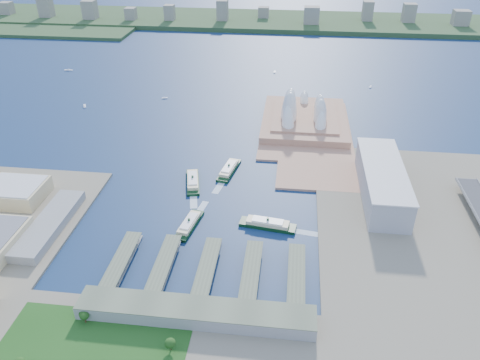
# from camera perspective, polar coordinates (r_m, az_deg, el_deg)

# --- Properties ---
(ground) EXTENTS (3000.00, 3000.00, 0.00)m
(ground) POSITION_cam_1_polar(r_m,az_deg,el_deg) (514.78, -4.03, -5.42)
(ground) COLOR #0E1F42
(ground) RESTS_ON ground
(east_land) EXTENTS (240.00, 500.00, 3.00)m
(east_land) POSITION_cam_1_polar(r_m,az_deg,el_deg) (492.94, 23.88, -10.23)
(east_land) COLOR gray
(east_land) RESTS_ON ground
(peninsula) EXTENTS (135.00, 220.00, 3.00)m
(peninsula) POSITION_cam_1_polar(r_m,az_deg,el_deg) (732.20, 8.01, 6.21)
(peninsula) COLOR tan
(peninsula) RESTS_ON ground
(far_shore) EXTENTS (2200.00, 260.00, 12.00)m
(far_shore) POSITION_cam_1_polar(r_m,az_deg,el_deg) (1420.32, 3.40, 18.81)
(far_shore) COLOR #2D4926
(far_shore) RESTS_ON ground
(opera_house) EXTENTS (134.00, 180.00, 58.00)m
(opera_house) POSITION_cam_1_polar(r_m,az_deg,el_deg) (738.55, 7.99, 9.01)
(opera_house) COLOR white
(opera_house) RESTS_ON peninsula
(toaster_building) EXTENTS (45.00, 155.00, 35.00)m
(toaster_building) POSITION_cam_1_polar(r_m,az_deg,el_deg) (573.83, 16.93, -0.20)
(toaster_building) COLOR #9A9A9F
(toaster_building) RESTS_ON east_land
(ferry_wharves) EXTENTS (184.00, 90.00, 9.30)m
(ferry_wharves) POSITION_cam_1_polar(r_m,az_deg,el_deg) (452.49, -3.99, -10.68)
(ferry_wharves) COLOR #576049
(ferry_wharves) RESTS_ON ground
(terminal_building) EXTENTS (200.00, 28.00, 12.00)m
(terminal_building) POSITION_cam_1_polar(r_m,az_deg,el_deg) (407.31, -5.43, -15.80)
(terminal_building) COLOR gray
(terminal_building) RESTS_ON south_land
(park) EXTENTS (150.00, 110.00, 16.00)m
(park) POSITION_cam_1_polar(r_m,az_deg,el_deg) (392.45, -18.64, -19.77)
(park) COLOR #194714
(park) RESTS_ON south_land
(far_skyline) EXTENTS (1900.00, 140.00, 55.00)m
(far_skyline) POSITION_cam_1_polar(r_m,az_deg,el_deg) (1394.05, 3.39, 19.99)
(far_skyline) COLOR gray
(far_skyline) RESTS_ON far_shore
(ferry_a) EXTENTS (28.26, 61.92, 11.35)m
(ferry_a) POSITION_cam_1_polar(r_m,az_deg,el_deg) (584.96, -5.79, 0.05)
(ferry_a) COLOR black
(ferry_a) RESTS_ON ground
(ferry_b) EXTENTS (25.75, 61.99, 11.39)m
(ferry_b) POSITION_cam_1_polar(r_m,az_deg,el_deg) (607.76, -1.35, 1.50)
(ferry_b) COLOR black
(ferry_b) RESTS_ON ground
(ferry_c) EXTENTS (23.55, 57.19, 10.51)m
(ferry_c) POSITION_cam_1_polar(r_m,az_deg,el_deg) (510.25, -6.22, -5.19)
(ferry_c) COLOR black
(ferry_c) RESTS_ON ground
(ferry_d) EXTENTS (62.81, 24.13, 11.57)m
(ferry_d) POSITION_cam_1_polar(r_m,az_deg,el_deg) (507.67, 3.40, -5.17)
(ferry_d) COLOR black
(ferry_d) RESTS_ON ground
(boat_a) EXTENTS (9.44, 15.14, 2.88)m
(boat_a) POSITION_cam_1_polar(r_m,az_deg,el_deg) (853.57, -18.42, 8.57)
(boat_a) COLOR white
(boat_a) RESTS_ON ground
(boat_b) EXTENTS (10.31, 6.06, 2.63)m
(boat_b) POSITION_cam_1_polar(r_m,az_deg,el_deg) (856.64, -9.16, 9.85)
(boat_b) COLOR white
(boat_b) RESTS_ON ground
(boat_c) EXTENTS (6.07, 11.55, 2.50)m
(boat_c) POSITION_cam_1_polar(r_m,az_deg,el_deg) (933.55, 15.63, 10.89)
(boat_c) COLOR white
(boat_c) RESTS_ON ground
(boat_d) EXTENTS (17.20, 4.36, 2.88)m
(boat_d) POSITION_cam_1_polar(r_m,az_deg,el_deg) (1057.72, -20.18, 12.48)
(boat_d) COLOR white
(boat_d) RESTS_ON ground
(boat_e) EXTENTS (4.19, 12.53, 3.06)m
(boat_e) POSITION_cam_1_polar(r_m,az_deg,el_deg) (986.24, 4.25, 13.01)
(boat_e) COLOR white
(boat_e) RESTS_ON ground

